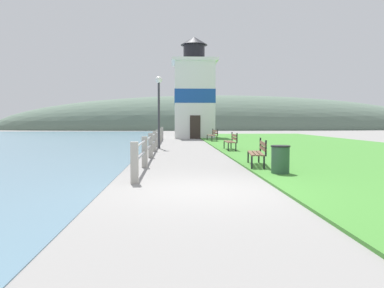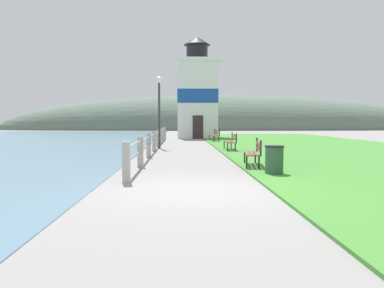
# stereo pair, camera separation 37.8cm
# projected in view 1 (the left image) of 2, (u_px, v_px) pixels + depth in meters

# --- Properties ---
(ground_plane) EXTENTS (160.00, 160.00, 0.00)m
(ground_plane) POSITION_uv_depth(u_px,v_px,m) (202.00, 190.00, 8.19)
(ground_plane) COLOR gray
(grass_verge) EXTENTS (12.00, 41.41, 0.06)m
(grass_verge) POSITION_uv_depth(u_px,v_px,m) (313.00, 146.00, 22.33)
(grass_verge) COLOR #428433
(grass_verge) RESTS_ON ground_plane
(seawall_railing) EXTENTS (0.18, 22.65, 1.02)m
(seawall_railing) POSITION_uv_depth(u_px,v_px,m) (156.00, 138.00, 20.27)
(seawall_railing) COLOR #A8A399
(seawall_railing) RESTS_ON ground_plane
(park_bench_near) EXTENTS (0.70, 1.82, 0.94)m
(park_bench_near) POSITION_uv_depth(u_px,v_px,m) (258.00, 151.00, 12.21)
(park_bench_near) COLOR brown
(park_bench_near) RESTS_ON ground_plane
(park_bench_midway) EXTENTS (0.51, 1.85, 0.94)m
(park_bench_midway) POSITION_uv_depth(u_px,v_px,m) (232.00, 140.00, 18.97)
(park_bench_midway) COLOR brown
(park_bench_midway) RESTS_ON ground_plane
(park_bench_far) EXTENTS (0.66, 1.75, 0.94)m
(park_bench_far) POSITION_uv_depth(u_px,v_px,m) (213.00, 134.00, 27.50)
(park_bench_far) COLOR brown
(park_bench_far) RESTS_ON ground_plane
(lighthouse) EXTENTS (3.99, 3.99, 9.01)m
(lighthouse) POSITION_uv_depth(u_px,v_px,m) (194.00, 94.00, 33.55)
(lighthouse) COLOR white
(lighthouse) RESTS_ON ground_plane
(trash_bin) EXTENTS (0.54, 0.54, 0.84)m
(trash_bin) POSITION_uv_depth(u_px,v_px,m) (280.00, 160.00, 10.44)
(trash_bin) COLOR #2D5138
(trash_bin) RESTS_ON ground_plane
(lamp_post) EXTENTS (0.36, 0.36, 3.96)m
(lamp_post) POSITION_uv_depth(u_px,v_px,m) (159.00, 99.00, 20.51)
(lamp_post) COLOR #333338
(lamp_post) RESTS_ON ground_plane
(distant_hillside) EXTENTS (80.00, 16.00, 12.00)m
(distant_hillside) POSITION_uv_depth(u_px,v_px,m) (222.00, 130.00, 66.02)
(distant_hillside) COLOR #566B5B
(distant_hillside) RESTS_ON ground_plane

